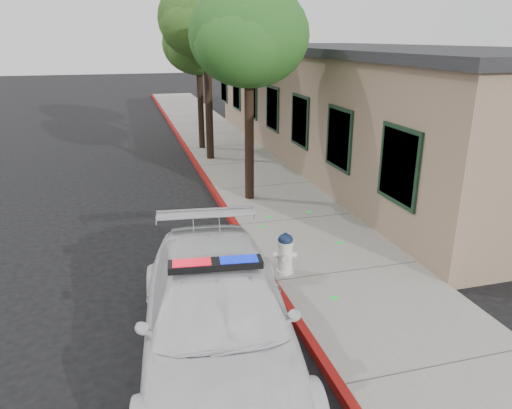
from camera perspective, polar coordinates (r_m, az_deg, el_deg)
The scene contains 9 objects.
ground at distance 9.29m, azimuth 1.67°, elevation -9.96°, with size 120.00×120.00×0.00m, color black.
sidewalk at distance 12.30m, azimuth 4.68°, elevation -2.04°, with size 3.20×60.00×0.15m, color gray.
red_curb at distance 11.88m, azimuth -2.32°, elevation -2.75°, with size 0.14×60.00×0.16m, color maroon.
clapboard_building at distance 19.21m, azimuth 13.21°, elevation 11.59°, with size 7.30×20.89×4.24m.
police_car at distance 7.01m, azimuth -4.64°, elevation -13.21°, with size 2.77×5.54×1.67m.
fire_hydrant at distance 9.39m, azimuth 3.50°, elevation -5.78°, with size 0.48×0.42×0.83m.
street_tree_near at distance 13.13m, azimuth -0.80°, elevation 18.95°, with size 3.15×3.28×5.78m.
street_tree_mid at distance 18.09m, azimuth -5.97°, elevation 20.69°, with size 3.38×3.50×6.45m.
street_tree_far at distance 19.95m, azimuth -6.74°, elevation 18.12°, with size 2.86×2.94×5.35m.
Camera 1 is at (-2.43, -7.73, 4.54)m, focal length 33.57 mm.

